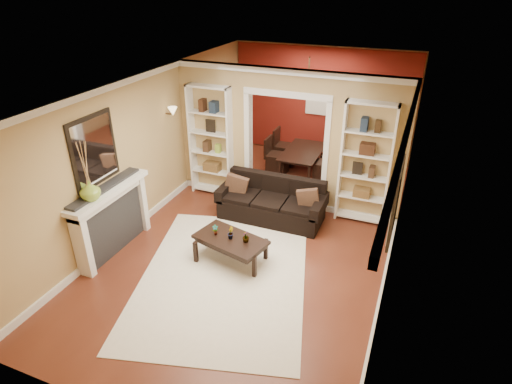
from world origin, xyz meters
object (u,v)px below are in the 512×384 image
at_px(coffee_table, 231,249).
at_px(bookshelf_right, 365,165).
at_px(sofa, 271,200).
at_px(dining_table, 304,161).
at_px(bookshelf_left, 211,142).
at_px(fireplace, 114,220).

distance_m(coffee_table, bookshelf_right, 2.86).
xyz_separation_m(sofa, dining_table, (-0.03, 2.30, -0.13)).
xyz_separation_m(sofa, coffee_table, (-0.15, -1.51, -0.18)).
height_order(coffee_table, bookshelf_right, bookshelf_right).
bearing_deg(bookshelf_left, fireplace, -102.05).
bearing_deg(fireplace, coffee_table, 12.85).
relative_size(bookshelf_left, bookshelf_right, 1.00).
xyz_separation_m(bookshelf_left, dining_table, (1.50, 1.72, -0.89)).
bearing_deg(dining_table, fireplace, 154.33).
relative_size(coffee_table, dining_table, 0.76).
distance_m(bookshelf_left, fireplace, 2.65).
bearing_deg(sofa, fireplace, -136.70).
distance_m(sofa, coffee_table, 1.53).
relative_size(sofa, fireplace, 1.18).
relative_size(bookshelf_left, dining_table, 1.53).
distance_m(sofa, bookshelf_right, 1.84).
xyz_separation_m(fireplace, dining_table, (2.04, 4.25, -0.32)).
bearing_deg(fireplace, dining_table, 64.33).
height_order(coffee_table, bookshelf_left, bookshelf_left).
bearing_deg(bookshelf_left, coffee_table, -56.60).
bearing_deg(fireplace, bookshelf_right, 34.80).
relative_size(fireplace, dining_table, 1.13).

